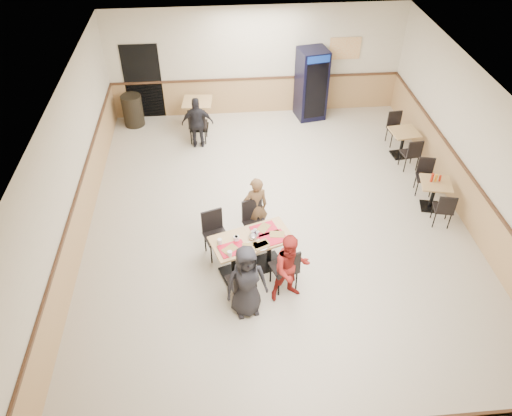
{
  "coord_description": "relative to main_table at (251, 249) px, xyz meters",
  "views": [
    {
      "loc": [
        -1.16,
        -7.89,
        7.01
      ],
      "look_at": [
        -0.5,
        -0.5,
        0.91
      ],
      "focal_mm": 35.0,
      "sensor_mm": 36.0,
      "label": 1
    }
  ],
  "objects": [
    {
      "name": "ground",
      "position": [
        0.65,
        1.22,
        -0.52
      ],
      "size": [
        10.0,
        10.0,
        0.0
      ],
      "primitive_type": "plane",
      "color": "beige",
      "rests_on": "ground"
    },
    {
      "name": "room_shell",
      "position": [
        2.43,
        3.77,
        0.06
      ],
      "size": [
        10.0,
        10.0,
        10.0
      ],
      "color": "silver",
      "rests_on": "ground"
    },
    {
      "name": "main_table",
      "position": [
        0.0,
        0.0,
        0.0
      ],
      "size": [
        1.62,
        1.16,
        0.79
      ],
      "rotation": [
        0.0,
        0.0,
        0.32
      ],
      "color": "black",
      "rests_on": "ground"
    },
    {
      "name": "main_chairs",
      "position": [
        -0.05,
        -0.02,
        -0.02
      ],
      "size": [
        1.78,
        2.04,
        1.0
      ],
      "rotation": [
        0.0,
        0.0,
        0.32
      ],
      "color": "black",
      "rests_on": "ground"
    },
    {
      "name": "diner_woman_left",
      "position": [
        -0.17,
        -0.99,
        0.21
      ],
      "size": [
        0.8,
        0.6,
        1.48
      ],
      "primitive_type": "imported",
      "rotation": [
        0.0,
        0.0,
        0.19
      ],
      "color": "black",
      "rests_on": "ground"
    },
    {
      "name": "diner_woman_right",
      "position": [
        0.63,
        -0.73,
        0.18
      ],
      "size": [
        0.79,
        0.68,
        1.41
      ],
      "primitive_type": "imported",
      "rotation": [
        0.0,
        0.0,
        0.23
      ],
      "color": "maroon",
      "rests_on": "ground"
    },
    {
      "name": "diner_man_opposite",
      "position": [
        0.17,
        0.99,
        0.18
      ],
      "size": [
        0.58,
        0.45,
        1.4
      ],
      "primitive_type": "imported",
      "rotation": [
        0.0,
        0.0,
        3.38
      ],
      "color": "brown",
      "rests_on": "ground"
    },
    {
      "name": "lone_diner",
      "position": [
        -1.0,
        4.5,
        0.16
      ],
      "size": [
        0.81,
        0.36,
        1.36
      ],
      "primitive_type": "imported",
      "rotation": [
        0.0,
        0.0,
        3.11
      ],
      "color": "black",
      "rests_on": "ground"
    },
    {
      "name": "tabletop_clutter",
      "position": [
        0.02,
        -0.06,
        0.29
      ],
      "size": [
        1.31,
        0.95,
        0.12
      ],
      "rotation": [
        0.0,
        0.0,
        0.32
      ],
      "color": "red",
      "rests_on": "main_table"
    },
    {
      "name": "side_table_near",
      "position": [
        4.09,
        1.51,
        -0.07
      ],
      "size": [
        0.76,
        0.76,
        0.68
      ],
      "rotation": [
        0.0,
        0.0,
        -0.23
      ],
      "color": "black",
      "rests_on": "ground"
    },
    {
      "name": "side_table_near_chair_south",
      "position": [
        4.09,
        0.97,
        -0.09
      ],
      "size": [
        0.48,
        0.48,
        0.86
      ],
      "primitive_type": null,
      "rotation": [
        0.0,
        0.0,
        2.92
      ],
      "color": "black",
      "rests_on": "ground"
    },
    {
      "name": "side_table_near_chair_north",
      "position": [
        4.09,
        2.05,
        -0.09
      ],
      "size": [
        0.48,
        0.48,
        0.86
      ],
      "primitive_type": null,
      "rotation": [
        0.0,
        0.0,
        -0.23
      ],
      "color": "black",
      "rests_on": "ground"
    },
    {
      "name": "side_table_far",
      "position": [
        4.08,
        3.6,
        -0.06
      ],
      "size": [
        0.71,
        0.71,
        0.69
      ],
      "rotation": [
        0.0,
        0.0,
        0.11
      ],
      "color": "black",
      "rests_on": "ground"
    },
    {
      "name": "side_table_far_chair_south",
      "position": [
        4.08,
        3.05,
        -0.08
      ],
      "size": [
        0.45,
        0.45,
        0.88
      ],
      "primitive_type": null,
      "rotation": [
        0.0,
        0.0,
        3.25
      ],
      "color": "black",
      "rests_on": "ground"
    },
    {
      "name": "side_table_far_chair_north",
      "position": [
        4.08,
        4.16,
        -0.08
      ],
      "size": [
        0.45,
        0.45,
        0.88
      ],
      "primitive_type": null,
      "rotation": [
        0.0,
        0.0,
        0.11
      ],
      "color": "black",
      "rests_on": "ground"
    },
    {
      "name": "condiment_caddy",
      "position": [
        4.06,
        1.56,
        0.24
      ],
      "size": [
        0.23,
        0.06,
        0.2
      ],
      "color": "#A71E0B",
      "rests_on": "side_table_near"
    },
    {
      "name": "back_table",
      "position": [
        -1.0,
        5.42,
        0.02
      ],
      "size": [
        0.82,
        0.82,
        0.81
      ],
      "rotation": [
        0.0,
        0.0,
        -0.09
      ],
      "color": "black",
      "rests_on": "ground"
    },
    {
      "name": "back_table_chair_lone",
      "position": [
        -1.0,
        4.77,
        -0.01
      ],
      "size": [
        0.52,
        0.52,
        1.03
      ],
      "primitive_type": null,
      "rotation": [
        0.0,
        0.0,
        3.06
      ],
      "color": "black",
      "rests_on": "ground"
    },
    {
      "name": "pepsi_cooler",
      "position": [
        2.12,
        5.81,
        0.45
      ],
      "size": [
        0.86,
        0.86,
        1.95
      ],
      "rotation": [
        0.0,
        0.0,
        0.19
      ],
      "color": "black",
      "rests_on": "ground"
    },
    {
      "name": "trash_bin",
      "position": [
        -2.78,
        5.77,
        -0.09
      ],
      "size": [
        0.55,
        0.55,
        0.87
      ],
      "primitive_type": "cylinder",
      "color": "black",
      "rests_on": "ground"
    }
  ]
}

